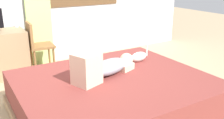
{
  "coord_description": "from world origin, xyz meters",
  "views": [
    {
      "loc": [
        -1.3,
        -2.36,
        1.6
      ],
      "look_at": [
        0.22,
        0.15,
        0.61
      ],
      "focal_mm": 41.39,
      "sensor_mm": 36.0,
      "label": 1
    }
  ],
  "objects": [
    {
      "name": "cup",
      "position": [
        -0.47,
        2.1,
        0.78
      ],
      "size": [
        0.06,
        0.06,
        0.08
      ],
      "primitive_type": "cylinder",
      "color": "white",
      "rests_on": "desk"
    },
    {
      "name": "ground_plane",
      "position": [
        0.0,
        0.0,
        0.0
      ],
      "size": [
        16.0,
        16.0,
        0.0
      ],
      "primitive_type": "plane",
      "color": "tan"
    },
    {
      "name": "cat",
      "position": [
        0.7,
        0.28,
        0.53
      ],
      "size": [
        0.36,
        0.14,
        0.21
      ],
      "color": "silver",
      "rests_on": "bed"
    },
    {
      "name": "person_lying",
      "position": [
        0.06,
        0.06,
        0.58
      ],
      "size": [
        0.93,
        0.53,
        0.34
      ],
      "color": "#8C939E",
      "rests_on": "bed"
    },
    {
      "name": "chair_by_desk",
      "position": [
        -0.26,
        1.73,
        0.51
      ],
      "size": [
        0.4,
        0.4,
        0.86
      ],
      "color": "brown",
      "rests_on": "ground"
    },
    {
      "name": "bed",
      "position": [
        0.12,
        -0.05,
        0.23
      ],
      "size": [
        2.16,
        1.84,
        0.46
      ],
      "color": "#997A56",
      "rests_on": "ground"
    }
  ]
}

